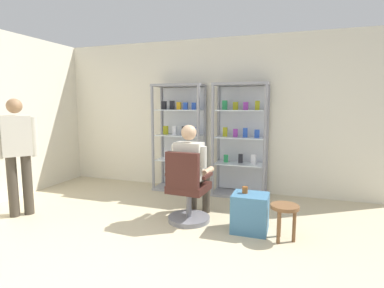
{
  "coord_description": "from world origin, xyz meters",
  "views": [
    {
      "loc": [
        1.42,
        -2.34,
        1.56
      ],
      "look_at": [
        0.06,
        1.64,
        1.0
      ],
      "focal_mm": 28.37,
      "sensor_mm": 36.0,
      "label": 1
    }
  ],
  "objects_px": {
    "display_cabinet_left": "(180,137)",
    "standing_customer": "(18,150)",
    "office_chair": "(187,193)",
    "tea_glass": "(245,190)",
    "display_cabinet_right": "(241,139)",
    "storage_crate": "(250,213)",
    "wooden_stool": "(285,212)",
    "seated_shopkeeper": "(192,167)"
  },
  "relations": [
    {
      "from": "display_cabinet_right",
      "to": "wooden_stool",
      "type": "height_order",
      "value": "display_cabinet_right"
    },
    {
      "from": "standing_customer",
      "to": "wooden_stool",
      "type": "relative_size",
      "value": 3.87
    },
    {
      "from": "seated_shopkeeper",
      "to": "storage_crate",
      "type": "bearing_deg",
      "value": -12.68
    },
    {
      "from": "display_cabinet_left",
      "to": "storage_crate",
      "type": "xyz_separation_m",
      "value": [
        1.49,
        -1.5,
        -0.73
      ]
    },
    {
      "from": "display_cabinet_right",
      "to": "seated_shopkeeper",
      "type": "xyz_separation_m",
      "value": [
        -0.42,
        -1.32,
        -0.25
      ]
    },
    {
      "from": "wooden_stool",
      "to": "storage_crate",
      "type": "bearing_deg",
      "value": 162.42
    },
    {
      "from": "display_cabinet_left",
      "to": "display_cabinet_right",
      "type": "bearing_deg",
      "value": 0.03
    },
    {
      "from": "seated_shopkeeper",
      "to": "tea_glass",
      "type": "relative_size",
      "value": 16.02
    },
    {
      "from": "standing_customer",
      "to": "wooden_stool",
      "type": "height_order",
      "value": "standing_customer"
    },
    {
      "from": "display_cabinet_right",
      "to": "tea_glass",
      "type": "bearing_deg",
      "value": -77.84
    },
    {
      "from": "display_cabinet_right",
      "to": "office_chair",
      "type": "distance_m",
      "value": 1.64
    },
    {
      "from": "display_cabinet_left",
      "to": "standing_customer",
      "type": "xyz_separation_m",
      "value": [
        -1.63,
        -1.99,
        -0.03
      ]
    },
    {
      "from": "display_cabinet_left",
      "to": "tea_glass",
      "type": "bearing_deg",
      "value": -46.12
    },
    {
      "from": "display_cabinet_right",
      "to": "tea_glass",
      "type": "distance_m",
      "value": 1.58
    },
    {
      "from": "display_cabinet_left",
      "to": "standing_customer",
      "type": "height_order",
      "value": "display_cabinet_left"
    },
    {
      "from": "tea_glass",
      "to": "standing_customer",
      "type": "height_order",
      "value": "standing_customer"
    },
    {
      "from": "storage_crate",
      "to": "tea_glass",
      "type": "distance_m",
      "value": 0.29
    },
    {
      "from": "display_cabinet_left",
      "to": "storage_crate",
      "type": "height_order",
      "value": "display_cabinet_left"
    },
    {
      "from": "display_cabinet_left",
      "to": "tea_glass",
      "type": "relative_size",
      "value": 23.59
    },
    {
      "from": "seated_shopkeeper",
      "to": "tea_glass",
      "type": "bearing_deg",
      "value": -12.18
    },
    {
      "from": "office_chair",
      "to": "tea_glass",
      "type": "height_order",
      "value": "office_chair"
    },
    {
      "from": "display_cabinet_right",
      "to": "tea_glass",
      "type": "xyz_separation_m",
      "value": [
        0.32,
        -1.48,
        -0.45
      ]
    },
    {
      "from": "display_cabinet_right",
      "to": "storage_crate",
      "type": "height_order",
      "value": "display_cabinet_right"
    },
    {
      "from": "wooden_stool",
      "to": "office_chair",
      "type": "bearing_deg",
      "value": 173.11
    },
    {
      "from": "display_cabinet_right",
      "to": "seated_shopkeeper",
      "type": "distance_m",
      "value": 1.41
    },
    {
      "from": "office_chair",
      "to": "seated_shopkeeper",
      "type": "height_order",
      "value": "seated_shopkeeper"
    },
    {
      "from": "office_chair",
      "to": "storage_crate",
      "type": "height_order",
      "value": "office_chair"
    },
    {
      "from": "storage_crate",
      "to": "standing_customer",
      "type": "relative_size",
      "value": 0.29
    },
    {
      "from": "display_cabinet_left",
      "to": "display_cabinet_right",
      "type": "relative_size",
      "value": 1.0
    },
    {
      "from": "display_cabinet_right",
      "to": "storage_crate",
      "type": "bearing_deg",
      "value": -75.44
    },
    {
      "from": "office_chair",
      "to": "standing_customer",
      "type": "relative_size",
      "value": 0.59
    },
    {
      "from": "seated_shopkeeper",
      "to": "tea_glass",
      "type": "distance_m",
      "value": 0.79
    },
    {
      "from": "office_chair",
      "to": "storage_crate",
      "type": "relative_size",
      "value": 2.04
    },
    {
      "from": "display_cabinet_right",
      "to": "standing_customer",
      "type": "bearing_deg",
      "value": -143.97
    },
    {
      "from": "display_cabinet_left",
      "to": "standing_customer",
      "type": "bearing_deg",
      "value": -129.37
    },
    {
      "from": "display_cabinet_left",
      "to": "standing_customer",
      "type": "distance_m",
      "value": 2.57
    },
    {
      "from": "standing_customer",
      "to": "seated_shopkeeper",
      "type": "bearing_deg",
      "value": 16.2
    },
    {
      "from": "office_chair",
      "to": "display_cabinet_right",
      "type": "bearing_deg",
      "value": 73.64
    },
    {
      "from": "storage_crate",
      "to": "wooden_stool",
      "type": "xyz_separation_m",
      "value": [
        0.41,
        -0.13,
        0.1
      ]
    },
    {
      "from": "storage_crate",
      "to": "standing_customer",
      "type": "distance_m",
      "value": 3.23
    },
    {
      "from": "display_cabinet_right",
      "to": "wooden_stool",
      "type": "xyz_separation_m",
      "value": [
        0.79,
        -1.63,
        -0.63
      ]
    },
    {
      "from": "storage_crate",
      "to": "standing_customer",
      "type": "bearing_deg",
      "value": -171.12
    }
  ]
}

